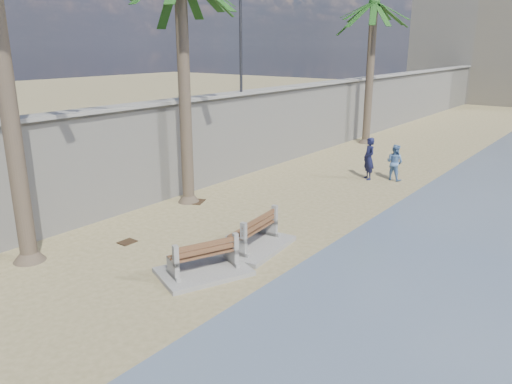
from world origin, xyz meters
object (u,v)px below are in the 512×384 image
Objects in this scene: bench_far at (253,234)px; person_a at (369,156)px; palm_back at (374,5)px; person_b at (395,160)px; bench_near at (203,259)px.

person_a is (-0.68, 8.93, 0.61)m from bench_far.
palm_back is (-4.32, 16.40, 7.17)m from bench_far.
person_b reaches higher than bench_far.
bench_near is 11.03m from person_a.
bench_far reaches higher than bench_near.
bench_near is 1.53× the size of person_b.
palm_back is at bearing 155.56° from person_a.
person_b is (4.57, -6.92, -6.74)m from palm_back.
person_a reaches higher than bench_far.
palm_back reaches higher than person_b.
person_b is (0.22, 11.54, 0.45)m from bench_near.
person_a reaches higher than bench_near.
person_a is (3.64, -7.47, -6.56)m from palm_back.
person_b is (0.24, 9.48, 0.42)m from bench_far.
palm_back is 10.69m from person_b.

